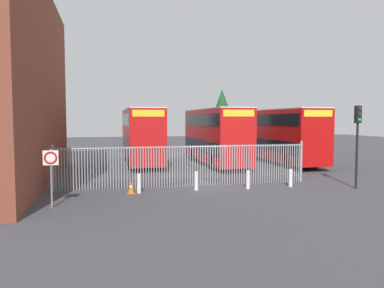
% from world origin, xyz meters
% --- Properties ---
extents(ground_plane, '(100.00, 100.00, 0.00)m').
position_xyz_m(ground_plane, '(0.00, 8.00, 0.00)').
color(ground_plane, '#3D3D42').
extents(palisade_fence, '(13.71, 0.14, 2.35)m').
position_xyz_m(palisade_fence, '(-1.24, 0.00, 1.18)').
color(palisade_fence, gray).
rests_on(palisade_fence, ground).
extents(double_decker_bus_near_gate, '(2.54, 10.81, 4.42)m').
position_xyz_m(double_decker_bus_near_gate, '(8.52, 8.47, 2.42)').
color(double_decker_bus_near_gate, '#B70C0C').
rests_on(double_decker_bus_near_gate, ground).
extents(double_decker_bus_behind_fence_left, '(2.54, 10.81, 4.42)m').
position_xyz_m(double_decker_bus_behind_fence_left, '(3.01, 8.88, 2.42)').
color(double_decker_bus_behind_fence_left, red).
rests_on(double_decker_bus_behind_fence_left, ground).
extents(double_decker_bus_behind_fence_right, '(2.54, 10.81, 4.42)m').
position_xyz_m(double_decker_bus_behind_fence_right, '(-2.66, 10.67, 2.42)').
color(double_decker_bus_behind_fence_right, red).
rests_on(double_decker_bus_behind_fence_right, ground).
extents(bollard_near_left, '(0.20, 0.20, 0.95)m').
position_xyz_m(bollard_near_left, '(-3.89, -1.26, 0.47)').
color(bollard_near_left, silver).
rests_on(bollard_near_left, ground).
extents(bollard_center_front, '(0.20, 0.20, 0.95)m').
position_xyz_m(bollard_center_front, '(-0.99, -1.21, 0.47)').
color(bollard_center_front, silver).
rests_on(bollard_center_front, ground).
extents(bollard_near_right, '(0.20, 0.20, 0.95)m').
position_xyz_m(bollard_near_right, '(1.72, -1.41, 0.47)').
color(bollard_near_right, silver).
rests_on(bollard_near_right, ground).
extents(bollard_far_right, '(0.20, 0.20, 0.95)m').
position_xyz_m(bollard_far_right, '(4.14, -1.41, 0.47)').
color(bollard_far_right, silver).
rests_on(bollard_far_right, ground).
extents(traffic_cone_by_gate, '(0.34, 0.34, 0.59)m').
position_xyz_m(traffic_cone_by_gate, '(-4.28, -1.26, 0.29)').
color(traffic_cone_by_gate, orange).
rests_on(traffic_cone_by_gate, ground).
extents(speed_limit_sign_post, '(0.60, 0.14, 2.40)m').
position_xyz_m(speed_limit_sign_post, '(-7.60, -3.49, 1.78)').
color(speed_limit_sign_post, slate).
rests_on(speed_limit_sign_post, ground).
extents(traffic_light_kerbside, '(0.28, 0.33, 4.30)m').
position_xyz_m(traffic_light_kerbside, '(7.22, -2.64, 2.99)').
color(traffic_light_kerbside, black).
rests_on(traffic_light_kerbside, ground).
extents(tree_tall_back, '(3.73, 3.73, 7.56)m').
position_xyz_m(tree_tall_back, '(9.46, 27.21, 4.88)').
color(tree_tall_back, '#4C3823').
rests_on(tree_tall_back, ground).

